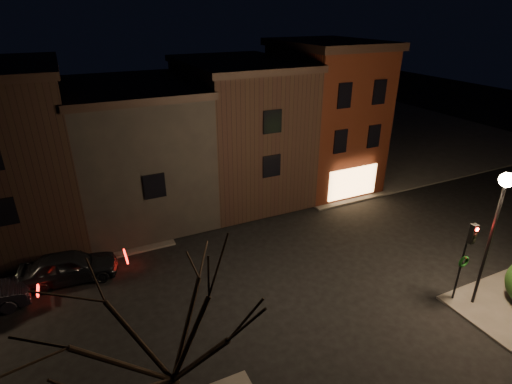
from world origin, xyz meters
TOP-DOWN VIEW (x-y plane):
  - ground at (0.00, 0.00)m, footprint 120.00×120.00m
  - sidewalk_far_right at (20.00, 20.00)m, footprint 30.00×30.00m
  - corner_building at (8.00, 9.47)m, footprint 6.50×8.50m
  - row_building_a at (1.50, 10.50)m, footprint 7.30×10.30m
  - row_building_b at (-5.75, 10.50)m, footprint 7.80×10.30m
  - row_building_c at (-13.00, 10.50)m, footprint 7.30×10.30m
  - street_lamp_near at (6.20, -6.00)m, footprint 0.60×0.60m
  - traffic_signal at (5.60, -5.51)m, footprint 0.58×0.38m
  - bare_tree_left at (-8.00, -7.00)m, footprint 5.60×5.60m
  - parked_car_a at (-10.64, 4.06)m, footprint 4.76×2.30m

SIDE VIEW (x-z plane):
  - ground at x=0.00m, z-range 0.00..0.00m
  - sidewalk_far_right at x=20.00m, z-range 0.00..0.12m
  - parked_car_a at x=-10.64m, z-range 0.00..1.57m
  - traffic_signal at x=5.60m, z-range 0.78..4.83m
  - row_building_b at x=-5.75m, z-range 0.13..8.53m
  - row_building_a at x=1.50m, z-range 0.13..9.53m
  - row_building_c at x=-13.00m, z-range 0.13..10.03m
  - street_lamp_near at x=6.20m, z-range 1.94..8.42m
  - corner_building at x=8.00m, z-range 0.15..10.65m
  - bare_tree_left at x=-8.00m, z-range 1.68..9.18m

